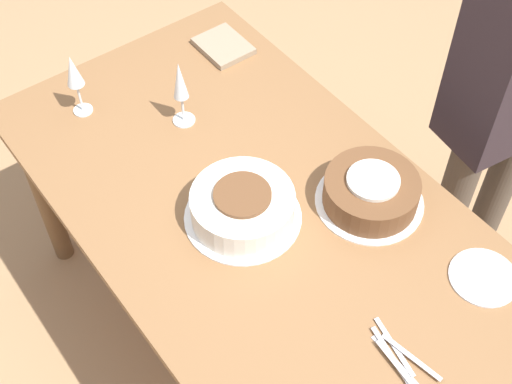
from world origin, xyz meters
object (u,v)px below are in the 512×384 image
cake_center_white (243,207)px  wine_glass_far (180,84)px  cake_front_chocolate (371,192)px  wine_glass_near (74,74)px

cake_center_white → wine_glass_far: 0.43m
cake_front_chocolate → wine_glass_far: bearing=22.3°
cake_front_chocolate → cake_center_white: bearing=61.8°
cake_center_white → wine_glass_near: wine_glass_near is taller
wine_glass_far → cake_front_chocolate: bearing=-157.7°
cake_center_white → wine_glass_near: 0.66m
cake_center_white → cake_front_chocolate: bearing=-118.2°
cake_front_chocolate → wine_glass_near: 0.94m
cake_front_chocolate → wine_glass_far: 0.64m
cake_center_white → wine_glass_far: bearing=-10.6°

